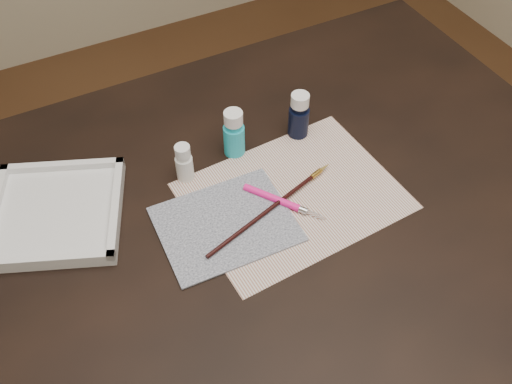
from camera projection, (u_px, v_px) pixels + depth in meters
name	position (u px, v px, depth m)	size (l,w,h in m)	color
ground	(256.00, 383.00, 1.58)	(3.50, 3.50, 0.02)	#422614
table	(256.00, 315.00, 1.29)	(1.30, 0.90, 0.75)	black
paper	(293.00, 196.00, 1.02)	(0.37, 0.28, 0.00)	silver
canvas	(226.00, 224.00, 0.98)	(0.23, 0.18, 0.00)	black
paint_bottle_white	(184.00, 162.00, 1.03)	(0.03, 0.03, 0.08)	silver
paint_bottle_cyan	(234.00, 133.00, 1.06)	(0.04, 0.04, 0.10)	#21B2C6
paint_bottle_navy	(299.00, 115.00, 1.09)	(0.04, 0.04, 0.10)	black
paintbrush	(272.00, 207.00, 1.00)	(0.30, 0.01, 0.01)	black
craft_knife	(285.00, 203.00, 1.00)	(0.16, 0.01, 0.01)	#FF198C
palette_tray	(56.00, 212.00, 0.98)	(0.22, 0.22, 0.03)	silver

